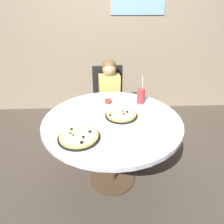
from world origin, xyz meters
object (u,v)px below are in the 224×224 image
(chair_wooden, at_px, (109,98))
(pizza_cheese, at_px, (79,136))
(pizza_veggie, at_px, (121,114))
(sauce_bowl, at_px, (108,101))
(diner_child, at_px, (110,107))
(soda_cup, at_px, (141,96))
(dining_table, at_px, (112,128))
(plate_small, at_px, (88,113))

(chair_wooden, bearing_deg, pizza_cheese, -102.30)
(pizza_veggie, relative_size, sauce_bowl, 4.42)
(chair_wooden, bearing_deg, diner_child, -84.52)
(soda_cup, height_order, sauce_bowl, soda_cup)
(pizza_veggie, bearing_deg, soda_cup, 50.23)
(dining_table, bearing_deg, pizza_veggie, 34.38)
(sauce_bowl, bearing_deg, soda_cup, -1.86)
(dining_table, bearing_deg, sauce_bowl, 95.01)
(pizza_cheese, xyz_separation_m, plate_small, (0.05, 0.41, -0.01))
(pizza_cheese, distance_m, plate_small, 0.42)
(diner_child, height_order, sauce_bowl, diner_child)
(pizza_cheese, height_order, plate_small, pizza_cheese)
(plate_small, bearing_deg, sauce_bowl, 47.72)
(soda_cup, bearing_deg, sauce_bowl, 178.14)
(dining_table, height_order, sauce_bowl, sauce_bowl)
(soda_cup, xyz_separation_m, sauce_bowl, (-0.34, 0.01, -0.06))
(dining_table, distance_m, plate_small, 0.28)
(plate_small, bearing_deg, soda_cup, 20.76)
(dining_table, height_order, diner_child, diner_child)
(plate_small, bearing_deg, dining_table, -29.30)
(dining_table, xyz_separation_m, diner_child, (0.01, 0.76, -0.18))
(chair_wooden, xyz_separation_m, sauce_bowl, (-0.02, -0.60, 0.24))
(pizza_cheese, height_order, soda_cup, soda_cup)
(pizza_cheese, height_order, sauce_bowl, pizza_cheese)
(diner_child, relative_size, pizza_veggie, 3.49)
(dining_table, relative_size, pizza_veggie, 4.14)
(pizza_veggie, relative_size, soda_cup, 1.01)
(chair_wooden, bearing_deg, pizza_veggie, -83.75)
(diner_child, height_order, plate_small, diner_child)
(pizza_cheese, bearing_deg, chair_wooden, 77.70)
(diner_child, xyz_separation_m, pizza_veggie, (0.08, -0.70, 0.28))
(dining_table, relative_size, sauce_bowl, 18.33)
(dining_table, xyz_separation_m, soda_cup, (0.31, 0.33, 0.17))
(soda_cup, relative_size, sauce_bowl, 4.40)
(soda_cup, xyz_separation_m, plate_small, (-0.54, -0.20, -0.08))
(chair_wooden, height_order, plate_small, chair_wooden)
(chair_wooden, distance_m, sauce_bowl, 0.65)
(pizza_veggie, relative_size, pizza_cheese, 0.91)
(pizza_veggie, distance_m, plate_small, 0.32)
(diner_child, distance_m, pizza_cheese, 1.12)
(chair_wooden, bearing_deg, sauce_bowl, -91.96)
(pizza_cheese, bearing_deg, plate_small, 82.94)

